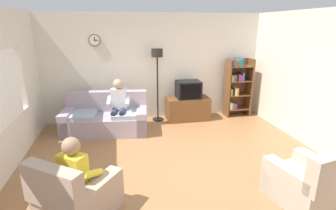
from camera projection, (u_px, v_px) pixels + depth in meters
ground_plane at (178, 165)px, 4.60m from camera, size 12.00×12.00×0.00m
back_wall_assembly at (155, 67)px, 6.69m from camera, size 6.20×0.17×2.70m
right_wall at (329, 84)px, 4.74m from camera, size 0.12×5.80×2.70m
couch at (106, 119)px, 5.97m from camera, size 1.99×1.10×0.90m
tv_stand at (188, 108)px, 6.77m from camera, size 1.10×0.56×0.60m
tv at (188, 89)px, 6.59m from camera, size 0.60×0.49×0.44m
bookshelf at (237, 85)px, 6.93m from camera, size 0.68×0.36×1.58m
floor_lamp at (157, 65)px, 6.38m from camera, size 0.28×0.28×1.85m
armchair_near_window at (77, 197)px, 3.29m from camera, size 1.16×1.18×0.90m
armchair_near_bookshelf at (307, 183)px, 3.58m from camera, size 0.96×1.02×0.90m
person_on_couch at (119, 104)px, 5.81m from camera, size 0.55×0.57×1.24m
person_in_left_armchair at (80, 172)px, 3.27m from camera, size 0.62×0.64×1.12m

